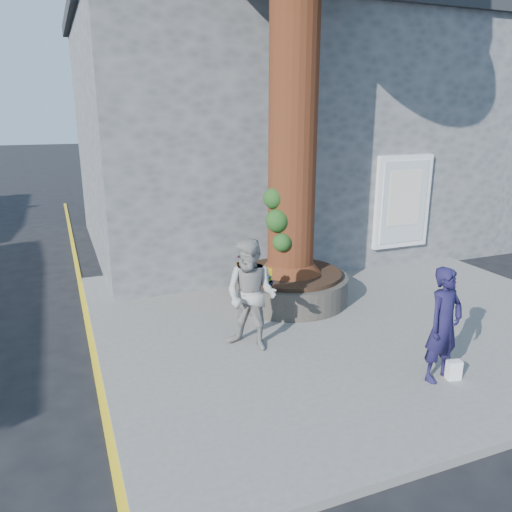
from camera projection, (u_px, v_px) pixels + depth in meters
name	position (u px, v px, depth m)	size (l,w,h in m)	color
ground	(298.00, 355.00, 8.01)	(120.00, 120.00, 0.00)	black
pavement	(346.00, 316.00, 9.42)	(9.00, 8.00, 0.12)	slate
yellow_line	(95.00, 361.00, 7.80)	(0.10, 30.00, 0.01)	yellow
stone_shop	(267.00, 134.00, 14.44)	(10.30, 8.30, 6.30)	#54575A
neighbour_shop	(478.00, 135.00, 17.35)	(6.00, 8.00, 6.00)	#54575A
planter	(290.00, 286.00, 9.96)	(2.30, 2.30, 0.60)	black
man	(444.00, 325.00, 6.85)	(0.60, 0.39, 1.65)	#181539
woman	(251.00, 295.00, 7.77)	(0.87, 0.68, 1.79)	#989591
shopping_bag	(454.00, 370.00, 7.03)	(0.20, 0.12, 0.28)	white
plant_a	(267.00, 280.00, 8.76)	(0.21, 0.14, 0.40)	gray
plant_b	(267.00, 280.00, 8.76)	(0.23, 0.22, 0.41)	gray
plant_c	(241.00, 261.00, 9.99)	(0.18, 0.18, 0.32)	gray
plant_d	(293.00, 252.00, 10.77)	(0.24, 0.22, 0.27)	gray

